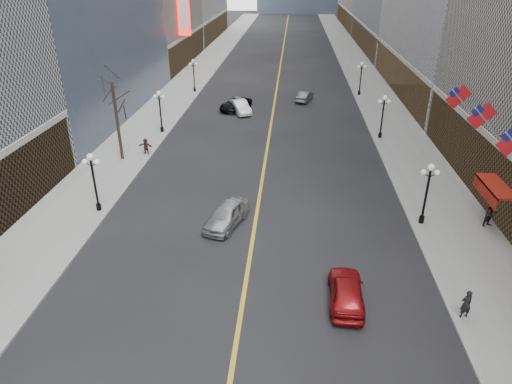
% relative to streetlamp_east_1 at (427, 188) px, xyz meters
% --- Properties ---
extents(sidewalk_east, '(6.00, 230.00, 0.15)m').
position_rel_streetlamp_east_1_xyz_m(sidewalk_east, '(2.20, 40.00, -2.83)').
color(sidewalk_east, gray).
rests_on(sidewalk_east, ground).
extents(sidewalk_west, '(6.00, 230.00, 0.15)m').
position_rel_streetlamp_east_1_xyz_m(sidewalk_west, '(-25.80, 40.00, -2.83)').
color(sidewalk_west, gray).
rests_on(sidewalk_west, ground).
extents(lane_line, '(0.25, 200.00, 0.02)m').
position_rel_streetlamp_east_1_xyz_m(lane_line, '(-11.80, 50.00, -2.89)').
color(lane_line, gold).
rests_on(lane_line, ground).
extents(streetlamp_east_1, '(1.26, 0.44, 4.52)m').
position_rel_streetlamp_east_1_xyz_m(streetlamp_east_1, '(0.00, 0.00, 0.00)').
color(streetlamp_east_1, black).
rests_on(streetlamp_east_1, sidewalk_east).
extents(streetlamp_east_2, '(1.26, 0.44, 4.52)m').
position_rel_streetlamp_east_1_xyz_m(streetlamp_east_2, '(0.00, 18.00, 0.00)').
color(streetlamp_east_2, black).
rests_on(streetlamp_east_2, sidewalk_east).
extents(streetlamp_east_3, '(1.26, 0.44, 4.52)m').
position_rel_streetlamp_east_1_xyz_m(streetlamp_east_3, '(0.00, 36.00, 0.00)').
color(streetlamp_east_3, black).
rests_on(streetlamp_east_3, sidewalk_east).
extents(streetlamp_west_1, '(1.26, 0.44, 4.52)m').
position_rel_streetlamp_east_1_xyz_m(streetlamp_west_1, '(-23.60, 0.00, 0.00)').
color(streetlamp_west_1, black).
rests_on(streetlamp_west_1, sidewalk_west).
extents(streetlamp_west_2, '(1.26, 0.44, 4.52)m').
position_rel_streetlamp_east_1_xyz_m(streetlamp_west_2, '(-23.60, 18.00, 0.00)').
color(streetlamp_west_2, black).
rests_on(streetlamp_west_2, sidewalk_west).
extents(streetlamp_west_3, '(1.26, 0.44, 4.52)m').
position_rel_streetlamp_east_1_xyz_m(streetlamp_west_3, '(-23.60, 36.00, 0.00)').
color(streetlamp_west_3, black).
rests_on(streetlamp_west_3, sidewalk_west).
extents(flag_4, '(2.87, 0.12, 2.87)m').
position_rel_streetlamp_east_1_xyz_m(flag_4, '(3.51, 2.00, 4.39)').
color(flag_4, '#B2B2B7').
rests_on(flag_4, ground).
extents(flag_5, '(2.87, 0.12, 2.87)m').
position_rel_streetlamp_east_1_xyz_m(flag_5, '(3.51, 7.00, 4.39)').
color(flag_5, '#B2B2B7').
rests_on(flag_5, ground).
extents(awning_c, '(1.40, 4.00, 0.93)m').
position_rel_streetlamp_east_1_xyz_m(awning_c, '(4.30, -0.00, 0.18)').
color(awning_c, maroon).
rests_on(awning_c, ground).
extents(tree_west_far, '(3.60, 3.60, 7.92)m').
position_rel_streetlamp_east_1_xyz_m(tree_west_far, '(-25.30, 10.00, 3.34)').
color(tree_west_far, '#2D231C').
rests_on(tree_west_far, sidewalk_west).
extents(car_nb_near, '(3.28, 5.08, 1.61)m').
position_rel_streetlamp_east_1_xyz_m(car_nb_near, '(-13.80, -1.18, -2.10)').
color(car_nb_near, '#9C9EA3').
rests_on(car_nb_near, ground).
extents(car_nb_mid, '(3.40, 4.99, 1.56)m').
position_rel_streetlamp_east_1_xyz_m(car_nb_mid, '(-15.85, 26.23, -2.12)').
color(car_nb_mid, silver).
rests_on(car_nb_mid, ground).
extents(car_nb_far, '(4.24, 5.82, 1.47)m').
position_rel_streetlamp_east_1_xyz_m(car_nb_far, '(-16.62, 27.60, -2.17)').
color(car_nb_far, black).
rests_on(car_nb_far, ground).
extents(car_sb_mid, '(1.99, 4.62, 1.55)m').
position_rel_streetlamp_east_1_xyz_m(car_sb_mid, '(-6.18, -8.93, -2.12)').
color(car_sb_mid, maroon).
rests_on(car_sb_mid, ground).
extents(car_sb_far, '(2.58, 4.41, 1.38)m').
position_rel_streetlamp_east_1_xyz_m(car_sb_far, '(-7.77, 32.35, -2.21)').
color(car_sb_far, '#474C4F').
rests_on(car_sb_far, ground).
extents(ped_ne_corner, '(0.71, 0.59, 1.68)m').
position_rel_streetlamp_east_1_xyz_m(ped_ne_corner, '(-0.20, -9.76, -1.91)').
color(ped_ne_corner, black).
rests_on(ped_ne_corner, sidewalk_east).
extents(ped_east_walk, '(1.03, 0.83, 1.86)m').
position_rel_streetlamp_east_1_xyz_m(ped_east_walk, '(4.60, -0.12, -1.82)').
color(ped_east_walk, black).
rests_on(ped_east_walk, sidewalk_east).
extents(ped_west_far, '(1.49, 0.65, 1.55)m').
position_rel_streetlamp_east_1_xyz_m(ped_west_far, '(-23.40, 11.43, -1.97)').
color(ped_west_far, black).
rests_on(ped_west_far, sidewalk_west).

